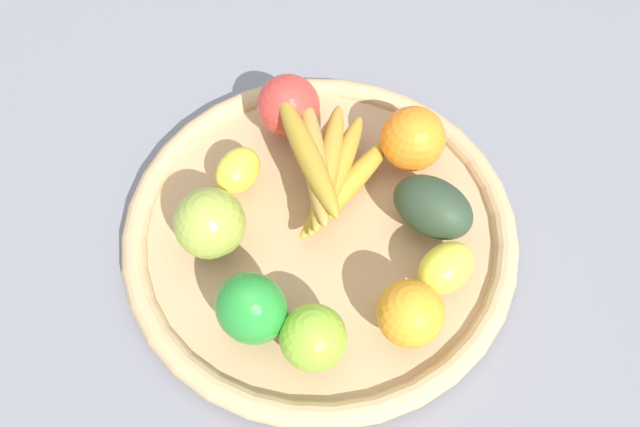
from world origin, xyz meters
TOP-DOWN VIEW (x-y plane):
  - ground_plane at (0.00, 0.00)m, footprint 2.40×2.40m
  - basket at (0.00, 0.00)m, footprint 0.46×0.46m
  - lemon_1 at (-0.10, -0.11)m, footprint 0.07×0.08m
  - apple_2 at (0.01, 0.12)m, footprint 0.08×0.08m
  - lemon_0 at (0.08, 0.08)m, footprint 0.08×0.08m
  - banana_bunch at (0.05, -0.02)m, footprint 0.18×0.16m
  - orange_0 at (-0.14, -0.05)m, footprint 0.09×0.09m
  - apple_1 at (0.15, -0.00)m, footprint 0.10×0.10m
  - orange_1 at (0.06, -0.13)m, footprint 0.10×0.10m
  - apple_0 at (-0.14, 0.05)m, footprint 0.08×0.08m
  - avocado at (-0.03, -0.12)m, footprint 0.11×0.11m
  - bell_pepper at (-0.10, 0.10)m, footprint 0.10×0.10m

SIDE VIEW (x-z plane):
  - ground_plane at x=0.00m, z-range 0.00..0.00m
  - basket at x=0.00m, z-range 0.00..0.03m
  - lemon_0 at x=0.08m, z-range 0.03..0.08m
  - lemon_1 at x=-0.10m, z-range 0.03..0.08m
  - avocado at x=-0.03m, z-range 0.03..0.10m
  - apple_0 at x=-0.14m, z-range 0.03..0.10m
  - orange_0 at x=-0.14m, z-range 0.03..0.10m
  - banana_bunch at x=0.05m, z-range 0.03..0.11m
  - apple_1 at x=0.15m, z-range 0.03..0.11m
  - orange_1 at x=0.06m, z-range 0.03..0.11m
  - apple_2 at x=0.01m, z-range 0.03..0.11m
  - bell_pepper at x=-0.10m, z-range 0.03..0.12m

